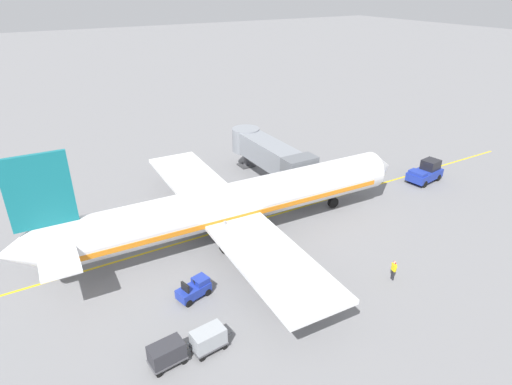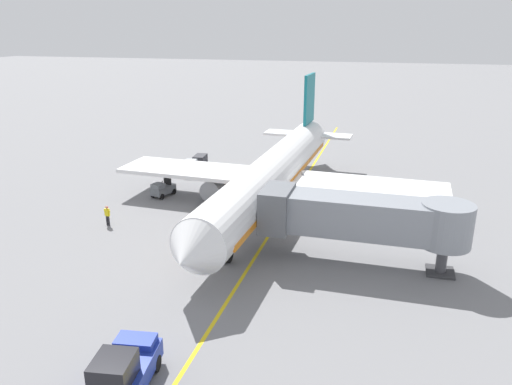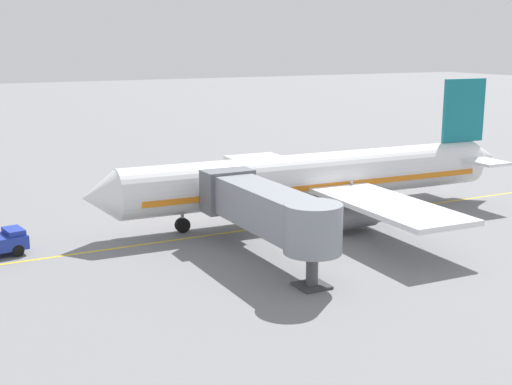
# 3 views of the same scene
# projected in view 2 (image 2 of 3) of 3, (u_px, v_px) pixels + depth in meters

# --- Properties ---
(ground_plane) EXTENTS (400.00, 400.00, 0.00)m
(ground_plane) POSITION_uv_depth(u_px,v_px,m) (284.00, 212.00, 43.58)
(ground_plane) COLOR slate
(gate_lead_in_line) EXTENTS (0.24, 80.00, 0.01)m
(gate_lead_in_line) POSITION_uv_depth(u_px,v_px,m) (284.00, 211.00, 43.58)
(gate_lead_in_line) COLOR gold
(gate_lead_in_line) RESTS_ON ground
(parked_airliner) EXTENTS (30.17, 37.30, 10.63)m
(parked_airliner) POSITION_uv_depth(u_px,v_px,m) (273.00, 174.00, 43.55)
(parked_airliner) COLOR white
(parked_airliner) RESTS_ON ground
(jet_bridge) EXTENTS (13.93, 3.50, 4.98)m
(jet_bridge) POSITION_uv_depth(u_px,v_px,m) (362.00, 217.00, 32.98)
(jet_bridge) COLOR gray
(jet_bridge) RESTS_ON ground
(pushback_tractor) EXTENTS (2.82, 4.67, 2.40)m
(pushback_tractor) POSITION_uv_depth(u_px,v_px,m) (123.00, 371.00, 21.71)
(pushback_tractor) COLOR #1E339E
(pushback_tractor) RESTS_ON ground
(baggage_tug_lead) EXTENTS (1.80, 2.72, 1.62)m
(baggage_tug_lead) POSITION_uv_depth(u_px,v_px,m) (230.00, 175.00, 51.79)
(baggage_tug_lead) COLOR #1E339E
(baggage_tug_lead) RESTS_ON ground
(baggage_tug_trailing) EXTENTS (1.84, 2.73, 1.62)m
(baggage_tug_trailing) POSITION_uv_depth(u_px,v_px,m) (163.00, 189.00, 47.34)
(baggage_tug_trailing) COLOR slate
(baggage_tug_trailing) RESTS_ON ground
(baggage_cart_front) EXTENTS (1.50, 2.95, 1.58)m
(baggage_cart_front) POSITION_uv_depth(u_px,v_px,m) (189.00, 166.00, 54.17)
(baggage_cart_front) COLOR #4C4C51
(baggage_cart_front) RESTS_ON ground
(baggage_cart_second_in_train) EXTENTS (1.50, 2.95, 1.58)m
(baggage_cart_second_in_train) POSITION_uv_depth(u_px,v_px,m) (200.00, 161.00, 56.55)
(baggage_cart_second_in_train) COLOR #4C4C51
(baggage_cart_second_in_train) RESTS_ON ground
(ground_crew_wing_walker) EXTENTS (0.72, 0.33, 1.69)m
(ground_crew_wing_walker) POSITION_uv_depth(u_px,v_px,m) (107.00, 214.00, 40.29)
(ground_crew_wing_walker) COLOR #232328
(ground_crew_wing_walker) RESTS_ON ground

